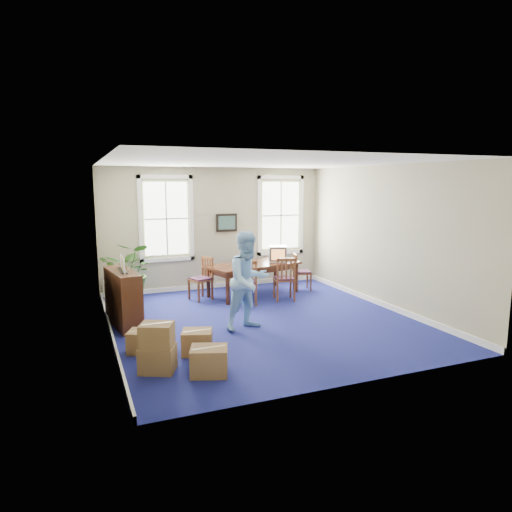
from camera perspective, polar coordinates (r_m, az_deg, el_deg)
name	(u,v)px	position (r m, az deg, el deg)	size (l,w,h in m)	color
floor	(262,320)	(9.49, 0.80, -8.05)	(6.50, 6.50, 0.00)	navy
ceiling	(263,162)	(9.07, 0.85, 11.64)	(6.50, 6.50, 0.00)	white
wall_back	(215,228)	(12.18, -5.10, 3.44)	(6.50, 6.50, 0.00)	tan
wall_front	(355,273)	(6.31, 12.31, -2.09)	(6.50, 6.50, 0.00)	tan
wall_left	(106,252)	(8.46, -18.28, 0.49)	(6.50, 6.50, 0.00)	tan
wall_right	(386,237)	(10.66, 15.89, 2.31)	(6.50, 6.50, 0.00)	tan
baseboard_back	(216,285)	(12.40, -4.96, -3.66)	(6.00, 0.04, 0.12)	white
baseboard_left	(112,335)	(8.81, -17.57, -9.45)	(0.04, 6.50, 0.12)	white
baseboard_right	(381,303)	(10.92, 15.41, -5.74)	(0.04, 6.50, 0.12)	white
window_left	(166,219)	(11.83, -11.15, 4.60)	(1.40, 0.12, 2.20)	white
window_right	(281,215)	(12.82, 3.09, 5.10)	(1.40, 0.12, 2.20)	white
wall_picture	(227,223)	(12.21, -3.69, 4.18)	(0.58, 0.06, 0.48)	black
conference_table	(254,279)	(11.53, -0.31, -2.89)	(2.34, 1.06, 0.80)	#411F11
crt_tv	(278,254)	(11.74, 2.73, 0.29)	(0.44, 0.48, 0.40)	#B7B7BC
game_console	(290,260)	(11.85, 4.23, -0.50)	(0.17, 0.21, 0.05)	white
equipment_bag	(243,260)	(11.39, -1.65, -0.53)	(0.37, 0.24, 0.18)	black
chair_near_left	(247,282)	(10.61, -1.13, -3.25)	(0.47, 0.47, 1.05)	brown
chair_near_right	(284,278)	(10.98, 3.55, -2.82)	(0.48, 0.48, 1.06)	brown
chair_end_left	(200,279)	(11.08, -6.97, -2.84)	(0.46, 0.46, 1.03)	brown
chair_end_right	(302,272)	(12.08, 5.80, -1.98)	(0.43, 0.43, 0.96)	brown
man	(248,281)	(8.73, -0.95, -3.12)	(0.93, 0.72, 1.90)	#92C6F3
credenza	(123,298)	(9.39, -16.30, -5.06)	(0.41, 1.42, 1.12)	#411F11
brochure_rack	(122,263)	(9.25, -16.37, -0.81)	(0.12, 0.67, 0.29)	#99999E
potted_plant	(131,272)	(11.22, -15.38, -1.90)	(1.29, 1.12, 1.43)	#254917
cardboard_boxes	(169,342)	(7.21, -10.82, -10.57)	(1.37, 1.37, 0.78)	olive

